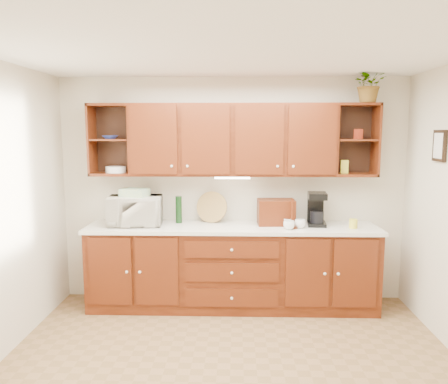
# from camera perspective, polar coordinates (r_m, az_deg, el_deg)

# --- Properties ---
(floor) EXTENTS (4.00, 4.00, 0.00)m
(floor) POSITION_cam_1_polar(r_m,az_deg,el_deg) (3.88, 0.80, -22.89)
(floor) COLOR olive
(floor) RESTS_ON ground
(ceiling) EXTENTS (4.00, 4.00, 0.00)m
(ceiling) POSITION_cam_1_polar(r_m,az_deg,el_deg) (3.38, 0.89, 18.38)
(ceiling) COLOR white
(ceiling) RESTS_ON back_wall
(back_wall) EXTENTS (4.00, 0.00, 4.00)m
(back_wall) POSITION_cam_1_polar(r_m,az_deg,el_deg) (5.12, 1.12, 0.25)
(back_wall) COLOR beige
(back_wall) RESTS_ON floor
(base_cabinets) EXTENTS (3.20, 0.60, 0.90)m
(base_cabinets) POSITION_cam_1_polar(r_m,az_deg,el_deg) (5.02, 1.06, -9.88)
(base_cabinets) COLOR #371206
(base_cabinets) RESTS_ON floor
(countertop) EXTENTS (3.24, 0.64, 0.04)m
(countertop) POSITION_cam_1_polar(r_m,az_deg,el_deg) (4.89, 1.07, -4.66)
(countertop) COLOR silver
(countertop) RESTS_ON base_cabinets
(upper_cabinets) EXTENTS (3.20, 0.33, 0.80)m
(upper_cabinets) POSITION_cam_1_polar(r_m,az_deg,el_deg) (4.92, 1.23, 6.85)
(upper_cabinets) COLOR #371206
(upper_cabinets) RESTS_ON back_wall
(undercabinet_light) EXTENTS (0.40, 0.05, 0.02)m
(undercabinet_light) POSITION_cam_1_polar(r_m,az_deg,el_deg) (4.89, 1.10, 1.88)
(undercabinet_light) COLOR white
(undercabinet_light) RESTS_ON upper_cabinets
(framed_picture) EXTENTS (0.03, 0.24, 0.30)m
(framed_picture) POSITION_cam_1_polar(r_m,az_deg,el_deg) (4.65, 26.35, 5.44)
(framed_picture) COLOR black
(framed_picture) RESTS_ON right_wall
(wicker_basket) EXTENTS (0.26, 0.26, 0.15)m
(wicker_basket) POSITION_cam_1_polar(r_m,az_deg,el_deg) (4.97, -12.74, -3.51)
(wicker_basket) COLOR #A17D43
(wicker_basket) RESTS_ON countertop
(microwave) EXTENTS (0.62, 0.45, 0.32)m
(microwave) POSITION_cam_1_polar(r_m,az_deg,el_deg) (5.00, -11.53, -2.40)
(microwave) COLOR beige
(microwave) RESTS_ON countertop
(towel_stack) EXTENTS (0.33, 0.27, 0.09)m
(towel_stack) POSITION_cam_1_polar(r_m,az_deg,el_deg) (4.97, -11.59, -0.07)
(towel_stack) COLOR #CACF61
(towel_stack) RESTS_ON microwave
(wine_bottle) EXTENTS (0.08, 0.08, 0.31)m
(wine_bottle) POSITION_cam_1_polar(r_m,az_deg,el_deg) (5.03, -5.93, -2.29)
(wine_bottle) COLOR black
(wine_bottle) RESTS_ON countertop
(woven_tray) EXTENTS (0.37, 0.17, 0.36)m
(woven_tray) POSITION_cam_1_polar(r_m,az_deg,el_deg) (5.07, -1.61, -3.86)
(woven_tray) COLOR #A17D43
(woven_tray) RESTS_ON countertop
(bread_box) EXTENTS (0.42, 0.28, 0.29)m
(bread_box) POSITION_cam_1_polar(r_m,az_deg,el_deg) (4.95, 6.81, -2.62)
(bread_box) COLOR #371206
(bread_box) RESTS_ON countertop
(mug_tree) EXTENTS (0.25, 0.27, 0.32)m
(mug_tree) POSITION_cam_1_polar(r_m,az_deg,el_deg) (4.82, 8.88, -4.08)
(mug_tree) COLOR #371206
(mug_tree) RESTS_ON countertop
(canister_red) EXTENTS (0.13, 0.13, 0.15)m
(canister_red) POSITION_cam_1_polar(r_m,az_deg,el_deg) (4.97, 11.86, -3.49)
(canister_red) COLOR #A02F17
(canister_red) RESTS_ON countertop
(canister_white) EXTENTS (0.09, 0.09, 0.18)m
(canister_white) POSITION_cam_1_polar(r_m,az_deg,el_deg) (4.95, 7.58, -3.29)
(canister_white) COLOR white
(canister_white) RESTS_ON countertop
(canister_yellow) EXTENTS (0.10, 0.10, 0.10)m
(canister_yellow) POSITION_cam_1_polar(r_m,az_deg,el_deg) (4.96, 16.52, -3.99)
(canister_yellow) COLOR gold
(canister_yellow) RESTS_ON countertop
(coffee_maker) EXTENTS (0.22, 0.27, 0.37)m
(coffee_maker) POSITION_cam_1_polar(r_m,az_deg,el_deg) (4.99, 11.99, -2.24)
(coffee_maker) COLOR black
(coffee_maker) RESTS_ON countertop
(bowl_stack) EXTENTS (0.20, 0.20, 0.04)m
(bowl_stack) POSITION_cam_1_polar(r_m,az_deg,el_deg) (5.10, -14.65, 6.94)
(bowl_stack) COLOR #283992
(bowl_stack) RESTS_ON upper_cabinets
(plate_stack) EXTENTS (0.28, 0.28, 0.07)m
(plate_stack) POSITION_cam_1_polar(r_m,az_deg,el_deg) (5.11, -13.93, 2.87)
(plate_stack) COLOR white
(plate_stack) RESTS_ON upper_cabinets
(pantry_box_yellow) EXTENTS (0.09, 0.08, 0.15)m
(pantry_box_yellow) POSITION_cam_1_polar(r_m,az_deg,el_deg) (5.07, 15.45, 3.21)
(pantry_box_yellow) COLOR gold
(pantry_box_yellow) RESTS_ON upper_cabinets
(pantry_box_red) EXTENTS (0.09, 0.09, 0.11)m
(pantry_box_red) POSITION_cam_1_polar(r_m,az_deg,el_deg) (5.07, 17.14, 7.24)
(pantry_box_red) COLOR #A02F17
(pantry_box_red) RESTS_ON upper_cabinets
(potted_plant) EXTENTS (0.43, 0.40, 0.40)m
(potted_plant) POSITION_cam_1_polar(r_m,az_deg,el_deg) (5.08, 18.47, 13.24)
(potted_plant) COLOR #999999
(potted_plant) RESTS_ON upper_cabinets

